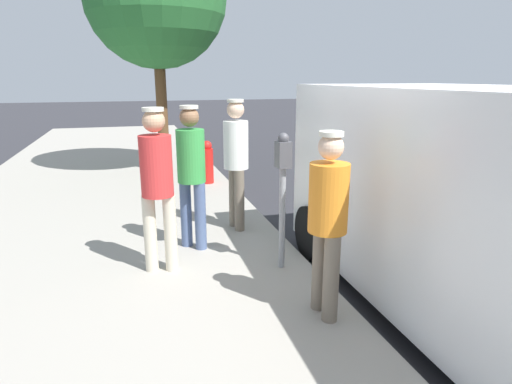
# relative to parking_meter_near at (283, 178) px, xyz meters

# --- Properties ---
(ground_plane) EXTENTS (80.00, 80.00, 0.00)m
(ground_plane) POSITION_rel_parking_meter_near_xyz_m (-1.35, 0.58, -1.18)
(ground_plane) COLOR #2D2D33
(sidewalk_slab) EXTENTS (5.00, 32.00, 0.15)m
(sidewalk_slab) POSITION_rel_parking_meter_near_xyz_m (2.15, 0.58, -1.11)
(sidewalk_slab) COLOR #9E998E
(sidewalk_slab) RESTS_ON ground
(parking_meter_near) EXTENTS (0.14, 0.18, 1.52)m
(parking_meter_near) POSITION_rel_parking_meter_near_xyz_m (0.00, 0.00, 0.00)
(parking_meter_near) COLOR gray
(parking_meter_near) RESTS_ON sidewalk_slab
(pedestrian_in_red) EXTENTS (0.35, 0.34, 1.79)m
(pedestrian_in_red) POSITION_rel_parking_meter_near_xyz_m (1.30, -0.29, 0.00)
(pedestrian_in_red) COLOR beige
(pedestrian_in_red) RESTS_ON sidewalk_slab
(pedestrian_in_orange) EXTENTS (0.34, 0.36, 1.66)m
(pedestrian_in_orange) POSITION_rel_parking_meter_near_xyz_m (-0.03, 1.06, -0.08)
(pedestrian_in_orange) COLOR #726656
(pedestrian_in_orange) RESTS_ON sidewalk_slab
(pedestrian_in_green) EXTENTS (0.34, 0.34, 1.77)m
(pedestrian_in_green) POSITION_rel_parking_meter_near_xyz_m (0.86, -0.86, -0.01)
(pedestrian_in_green) COLOR #4C608C
(pedestrian_in_green) RESTS_ON sidewalk_slab
(pedestrian_in_white) EXTENTS (0.34, 0.36, 1.80)m
(pedestrian_in_white) POSITION_rel_parking_meter_near_xyz_m (0.17, -1.41, 0.01)
(pedestrian_in_white) COLOR #726656
(pedestrian_in_white) RESTS_ON sidewalk_slab
(fire_hydrant) EXTENTS (0.24, 0.24, 0.86)m
(fire_hydrant) POSITION_rel_parking_meter_near_xyz_m (0.10, -4.20, -0.61)
(fire_hydrant) COLOR red
(fire_hydrant) RESTS_ON sidewalk_slab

